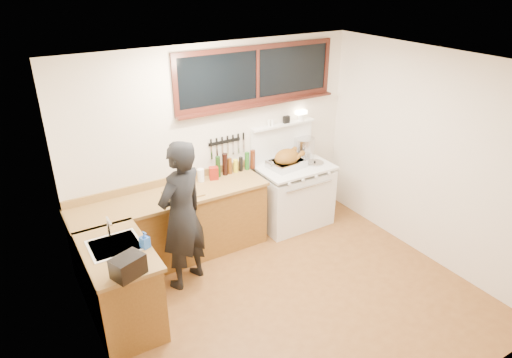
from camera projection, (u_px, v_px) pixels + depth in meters
ground_plane at (291, 300)px, 5.16m from camera, size 4.00×3.50×0.02m
room_shell at (297, 166)px, 4.45m from camera, size 4.10×3.60×2.65m
counter_back at (173, 227)px, 5.71m from camera, size 2.44×0.64×1.00m
counter_left at (121, 287)px, 4.65m from camera, size 0.64×1.09×0.90m
sink_unit at (116, 250)px, 4.55m from camera, size 0.50×0.45×0.37m
vintage_stove at (293, 193)px, 6.52m from camera, size 1.02×0.74×1.57m
back_window at (258, 81)px, 5.88m from camera, size 2.32×0.13×0.77m
left_doorway at (116, 318)px, 3.33m from camera, size 0.02×1.04×2.17m
knife_strip at (226, 142)px, 5.99m from camera, size 0.52×0.03×0.28m
man at (182, 216)px, 5.08m from camera, size 0.77×0.65×1.78m
soap_bottle at (145, 240)px, 4.46m from camera, size 0.11×0.11×0.18m
toaster at (128, 266)px, 4.06m from camera, size 0.33×0.28×0.19m
cutting_board at (183, 190)px, 5.52m from camera, size 0.46×0.36×0.15m
roast_turkey at (287, 160)px, 6.24m from camera, size 0.53×0.41×0.26m
stockpot at (304, 147)px, 6.57m from camera, size 0.37×0.37×0.28m
saucepan at (292, 159)px, 6.41m from camera, size 0.18×0.27×0.11m
pot_lid at (315, 163)px, 6.38m from camera, size 0.30×0.30×0.04m
coffee_tin at (214, 173)px, 5.89m from camera, size 0.13×0.12×0.17m
pitcher at (201, 175)px, 5.84m from camera, size 0.10×0.10×0.17m
bottle_cluster at (235, 164)px, 6.07m from camera, size 0.59×0.07×0.30m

